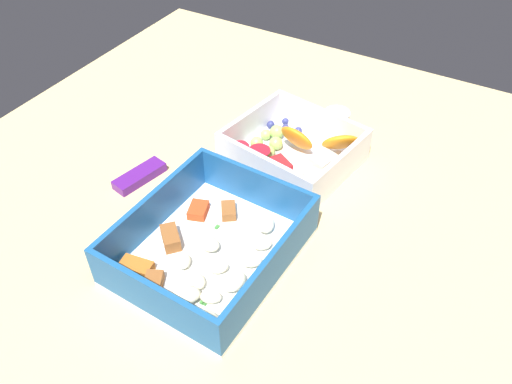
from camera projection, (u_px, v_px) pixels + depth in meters
The scene contains 5 objects.
table_surface at pixel (250, 199), 65.39cm from camera, with size 80.00×80.00×2.00cm, color tan.
pasta_container at pixel (210, 249), 55.75cm from camera, with size 19.79×16.75×5.58cm.
fruit_bowl at pixel (293, 150), 68.11cm from camera, with size 15.83×17.15×5.47cm.
candy_bar at pixel (140, 176), 66.13cm from camera, with size 7.00×2.40×1.20cm, color #51197A.
paper_cup_liner at pixel (336, 118), 74.62cm from camera, with size 3.69×3.69×2.16cm, color white.
Camera 1 is at (-40.80, -24.22, 46.01)cm, focal length 36.57 mm.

